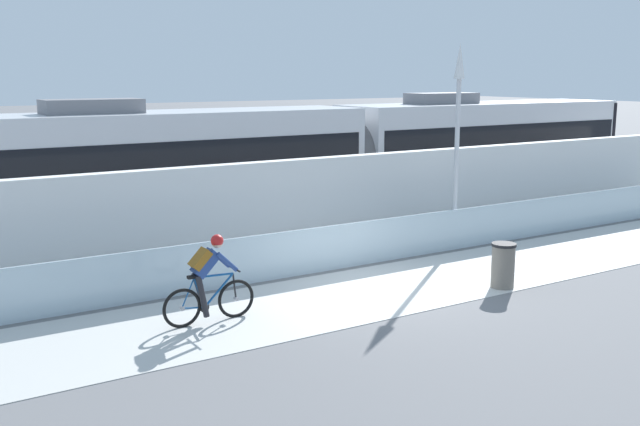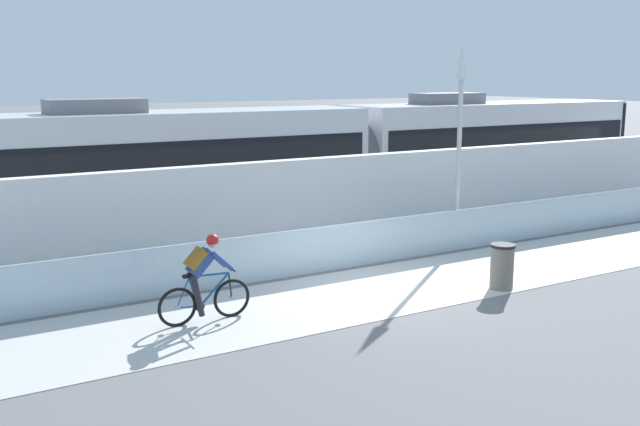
# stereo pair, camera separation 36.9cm
# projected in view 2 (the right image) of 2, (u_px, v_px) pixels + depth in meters

# --- Properties ---
(ground_plane) EXTENTS (200.00, 200.00, 0.00)m
(ground_plane) POSITION_uv_depth(u_px,v_px,m) (378.00, 290.00, 15.14)
(ground_plane) COLOR slate
(bike_path_deck) EXTENTS (32.00, 3.20, 0.01)m
(bike_path_deck) POSITION_uv_depth(u_px,v_px,m) (378.00, 290.00, 15.14)
(bike_path_deck) COLOR beige
(bike_path_deck) RESTS_ON ground
(glass_parapet) EXTENTS (32.00, 0.05, 1.04)m
(glass_parapet) POSITION_uv_depth(u_px,v_px,m) (331.00, 248.00, 16.60)
(glass_parapet) COLOR silver
(glass_parapet) RESTS_ON ground
(concrete_barrier_wall) EXTENTS (32.00, 0.36, 2.37)m
(concrete_barrier_wall) POSITION_uv_depth(u_px,v_px,m) (293.00, 207.00, 17.99)
(concrete_barrier_wall) COLOR white
(concrete_barrier_wall) RESTS_ON ground
(tram_rail_near) EXTENTS (32.00, 0.08, 0.01)m
(tram_rail_near) POSITION_uv_depth(u_px,v_px,m) (250.00, 235.00, 20.31)
(tram_rail_near) COLOR #595654
(tram_rail_near) RESTS_ON ground
(tram_rail_far) EXTENTS (32.00, 0.08, 0.01)m
(tram_rail_far) POSITION_uv_depth(u_px,v_px,m) (229.00, 226.00, 21.52)
(tram_rail_far) COLOR #595654
(tram_rail_far) RESTS_ON ground
(tram) EXTENTS (22.56, 2.54, 3.81)m
(tram) POSITION_uv_depth(u_px,v_px,m) (351.00, 157.00, 22.48)
(tram) COLOR silver
(tram) RESTS_ON ground
(cyclist_on_bike) EXTENTS (1.77, 0.58, 1.61)m
(cyclist_on_bike) POSITION_uv_depth(u_px,v_px,m) (204.00, 279.00, 13.06)
(cyclist_on_bike) COLOR black
(cyclist_on_bike) RESTS_ON ground
(lamp_post_antenna) EXTENTS (0.28, 0.28, 5.20)m
(lamp_post_antenna) POSITION_uv_depth(u_px,v_px,m) (460.00, 120.00, 18.35)
(lamp_post_antenna) COLOR gray
(lamp_post_antenna) RESTS_ON ground
(trash_bin) EXTENTS (0.51, 0.51, 0.96)m
(trash_bin) POSITION_uv_depth(u_px,v_px,m) (502.00, 267.00, 15.14)
(trash_bin) COLOR slate
(trash_bin) RESTS_ON ground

